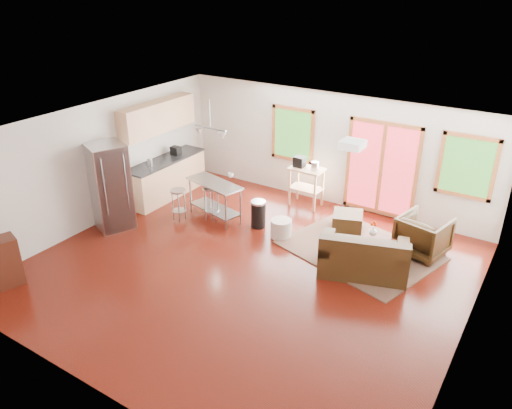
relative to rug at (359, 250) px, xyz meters
The scene contains 27 objects.
floor 2.28m from the rug, 130.94° to the right, with size 7.50×7.00×0.02m, color #390B05.
ceiling 3.46m from the rug, 130.94° to the right, with size 7.50×7.00×0.02m, color silver.
back_wall 2.66m from the rug, 129.92° to the left, with size 7.50×0.02×2.60m, color beige.
left_wall 5.68m from the rug, 161.84° to the right, with size 0.02×7.00×2.60m, color beige.
right_wall 3.12m from the rug, 37.26° to the right, with size 0.02×7.00×2.60m, color beige.
front_wall 5.59m from the rug, 105.94° to the right, with size 7.50×0.02×2.60m, color beige.
window_left 3.38m from the rug, 145.16° to the left, with size 1.10×0.05×1.30m.
french_doors 2.07m from the rug, 99.63° to the left, with size 1.60×0.05×2.10m.
window_right 2.68m from the rug, 51.02° to the left, with size 1.10×0.05×1.30m.
rug is the anchor object (origin of this frame).
loveseat 0.85m from the rug, 64.62° to the right, with size 1.75×1.31×0.83m.
coffee_table 0.56m from the rug, ahead, with size 0.95×0.63×0.36m.
armchair 1.25m from the rug, 28.21° to the left, with size 0.85×0.80×0.88m, color black.
ottoman 0.88m from the rug, 129.60° to the left, with size 0.60×0.60×0.40m, color black.
pouf 1.63m from the rug, 168.77° to the right, with size 0.44×0.44×0.38m, color beige.
vase 0.54m from the rug, 14.07° to the left, with size 0.17×0.18×0.28m.
book 0.78m from the rug, 19.12° to the right, with size 0.22×0.03×0.29m, color maroon.
cabinets 5.06m from the rug, behind, with size 0.64×2.24×2.30m.
refrigerator 5.25m from the rug, 159.30° to the right, with size 0.96×0.95×1.84m.
island 3.32m from the rug, behind, with size 1.43×0.84×0.85m.
cup 3.14m from the rug, behind, with size 0.12×0.09×0.12m, color silver.
bar_stool_a 3.99m from the rug, 167.66° to the right, with size 0.36×0.36×0.71m.
bar_stool_b 3.34m from the rug, behind, with size 0.40×0.40×0.79m.
trash_can 2.25m from the rug, behind, with size 0.36×0.36×0.59m.
kitchen_cart 2.42m from the rug, 145.56° to the left, with size 0.77×0.50×1.17m.
ceiling_flush 2.76m from the rug, 84.65° to the right, with size 0.35×0.35×0.12m, color white.
pendant_light 3.89m from the rug, behind, with size 0.80×0.18×0.79m.
Camera 1 is at (4.34, -6.49, 5.03)m, focal length 35.00 mm.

